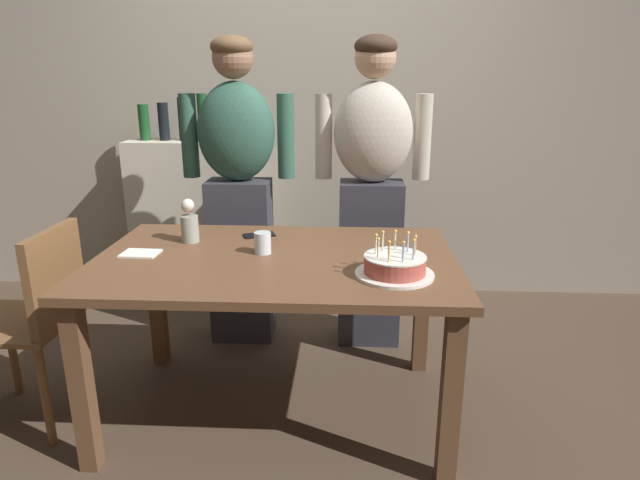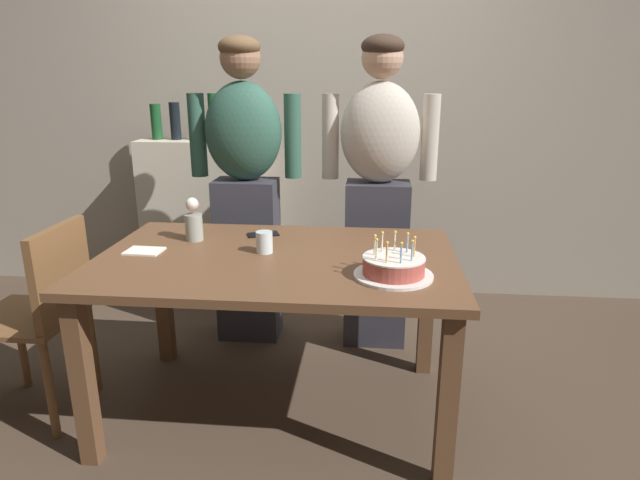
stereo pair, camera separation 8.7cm
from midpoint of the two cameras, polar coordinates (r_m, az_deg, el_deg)
ground_plane at (r=2.60m, az=-5.34°, el=-17.41°), size 10.00×10.00×0.00m
back_wall at (r=3.69m, az=-2.36°, el=14.38°), size 5.20×0.10×2.60m
dining_table at (r=2.30m, az=-5.77°, el=-4.06°), size 1.50×0.96×0.74m
birthday_cake at (r=2.05m, az=6.67°, el=-2.77°), size 0.30×0.30×0.16m
water_glass_near at (r=2.30m, az=-7.14°, el=-0.31°), size 0.07×0.07×0.09m
cell_phone at (r=2.57m, az=-7.39°, el=0.51°), size 0.16×0.12×0.01m
napkin_stack at (r=2.42m, az=-19.35°, el=-1.32°), size 0.16×0.12×0.01m
flower_vase at (r=2.52m, az=-14.59°, el=1.95°), size 0.08×0.09×0.20m
person_man_bearded at (r=2.99m, az=-9.41°, el=5.32°), size 0.61×0.27×1.66m
person_woman_cardigan at (r=2.92m, az=4.61°, el=5.22°), size 0.61×0.27×1.66m
dining_chair at (r=2.60m, az=-28.45°, el=-6.60°), size 0.42×0.42×0.87m
shelf_cabinet at (r=3.74m, az=-14.16°, el=2.22°), size 0.75×0.30×1.36m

